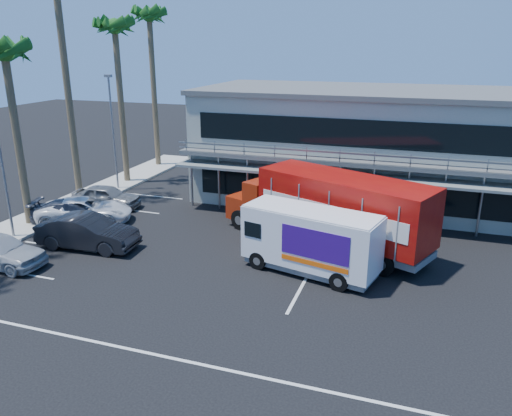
% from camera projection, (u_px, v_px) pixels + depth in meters
% --- Properties ---
extents(ground, '(120.00, 120.00, 0.00)m').
position_uv_depth(ground, '(255.00, 285.00, 21.94)').
color(ground, black).
rests_on(ground, ground).
extents(building, '(22.40, 12.00, 7.30)m').
position_uv_depth(building, '(369.00, 145.00, 33.31)').
color(building, '#959A8D').
rests_on(building, ground).
extents(curb_strip, '(3.00, 32.00, 0.16)m').
position_uv_depth(curb_strip, '(63.00, 208.00, 31.86)').
color(curb_strip, '#A5A399').
rests_on(curb_strip, ground).
extents(palm_c, '(2.80, 2.80, 10.75)m').
position_uv_depth(palm_c, '(6.00, 61.00, 26.26)').
color(palm_c, brown).
rests_on(palm_c, ground).
extents(palm_e, '(2.80, 2.80, 12.25)m').
position_uv_depth(palm_e, '(115.00, 36.00, 34.76)').
color(palm_e, brown).
rests_on(palm_e, ground).
extents(palm_f, '(2.80, 2.80, 13.25)m').
position_uv_depth(palm_f, '(150.00, 25.00, 39.54)').
color(palm_f, brown).
rests_on(palm_f, ground).
extents(light_pole_near, '(0.50, 0.25, 8.09)m').
position_uv_depth(light_pole_near, '(1.00, 157.00, 25.73)').
color(light_pole_near, gray).
rests_on(light_pole_near, ground).
extents(light_pole_far, '(0.50, 0.25, 8.09)m').
position_uv_depth(light_pole_far, '(113.00, 128.00, 34.72)').
color(light_pole_far, gray).
rests_on(light_pole_far, ground).
extents(red_truck, '(11.67, 6.94, 3.89)m').
position_uv_depth(red_truck, '(330.00, 208.00, 25.35)').
color(red_truck, maroon).
rests_on(red_truck, ground).
extents(white_van, '(6.54, 3.53, 3.03)m').
position_uv_depth(white_van, '(310.00, 240.00, 22.62)').
color(white_van, white).
rests_on(white_van, ground).
extents(parked_car_b, '(5.34, 2.16, 1.72)m').
position_uv_depth(parked_car_b, '(88.00, 232.00, 25.63)').
color(parked_car_b, black).
rests_on(parked_car_b, ground).
extents(parked_car_c, '(5.91, 4.39, 1.49)m').
position_uv_depth(parked_car_c, '(85.00, 210.00, 29.32)').
color(parked_car_c, white).
rests_on(parked_car_c, ground).
extents(parked_car_d, '(5.26, 3.21, 1.42)m').
position_uv_depth(parked_car_d, '(74.00, 212.00, 29.10)').
color(parked_car_d, '#313642').
rests_on(parked_car_d, ground).
extents(parked_car_e, '(4.55, 2.33, 1.48)m').
position_uv_depth(parked_car_e, '(107.00, 197.00, 31.97)').
color(parked_car_e, slate).
rests_on(parked_car_e, ground).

